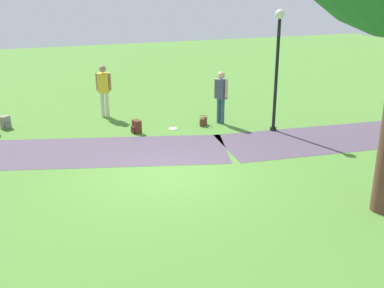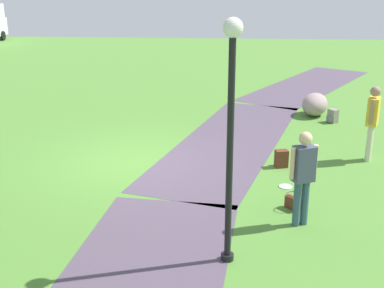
{
  "view_description": "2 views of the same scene",
  "coord_description": "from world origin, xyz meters",
  "px_view_note": "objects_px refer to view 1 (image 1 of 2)",
  "views": [
    {
      "loc": [
        3.05,
        10.18,
        4.52
      ],
      "look_at": [
        -0.55,
        0.11,
        0.74
      ],
      "focal_mm": 44.16,
      "sensor_mm": 36.0,
      "label": 1
    },
    {
      "loc": [
        -11.04,
        -2.2,
        4.21
      ],
      "look_at": [
        -0.99,
        -1.45,
        0.83
      ],
      "focal_mm": 47.91,
      "sensor_mm": 36.0,
      "label": 2
    }
  ],
  "objects_px": {
    "handbag_on_grass": "(203,121)",
    "woman_with_handbag": "(221,94)",
    "spare_backpack_on_lawn": "(136,127)",
    "frisbee_on_grass": "(173,129)",
    "backpack_by_boulder": "(6,122)",
    "man_near_boulder": "(104,87)",
    "lamp_post": "(277,58)"
  },
  "relations": [
    {
      "from": "woman_with_handbag",
      "to": "spare_backpack_on_lawn",
      "type": "bearing_deg",
      "value": 1.47
    },
    {
      "from": "man_near_boulder",
      "to": "spare_backpack_on_lawn",
      "type": "distance_m",
      "value": 2.33
    },
    {
      "from": "woman_with_handbag",
      "to": "handbag_on_grass",
      "type": "xyz_separation_m",
      "value": [
        0.62,
        0.05,
        -0.85
      ]
    },
    {
      "from": "lamp_post",
      "to": "man_near_boulder",
      "type": "xyz_separation_m",
      "value": [
        4.69,
        -3.28,
        -1.21
      ]
    },
    {
      "from": "man_near_boulder",
      "to": "backpack_by_boulder",
      "type": "bearing_deg",
      "value": 4.43
    },
    {
      "from": "lamp_post",
      "to": "woman_with_handbag",
      "type": "bearing_deg",
      "value": -44.91
    },
    {
      "from": "woman_with_handbag",
      "to": "frisbee_on_grass",
      "type": "relative_size",
      "value": 6.34
    },
    {
      "from": "woman_with_handbag",
      "to": "handbag_on_grass",
      "type": "distance_m",
      "value": 1.05
    },
    {
      "from": "lamp_post",
      "to": "backpack_by_boulder",
      "type": "relative_size",
      "value": 9.15
    },
    {
      "from": "spare_backpack_on_lawn",
      "to": "frisbee_on_grass",
      "type": "xyz_separation_m",
      "value": [
        -1.18,
        0.01,
        -0.18
      ]
    },
    {
      "from": "handbag_on_grass",
      "to": "frisbee_on_grass",
      "type": "xyz_separation_m",
      "value": [
        1.04,
        0.03,
        -0.13
      ]
    },
    {
      "from": "handbag_on_grass",
      "to": "man_near_boulder",
      "type": "bearing_deg",
      "value": -36.32
    },
    {
      "from": "lamp_post",
      "to": "frisbee_on_grass",
      "type": "height_order",
      "value": "lamp_post"
    },
    {
      "from": "lamp_post",
      "to": "backpack_by_boulder",
      "type": "xyz_separation_m",
      "value": [
        7.88,
        -3.03,
        -2.06
      ]
    },
    {
      "from": "woman_with_handbag",
      "to": "man_near_boulder",
      "type": "xyz_separation_m",
      "value": [
        3.43,
        -2.02,
        0.05
      ]
    },
    {
      "from": "backpack_by_boulder",
      "to": "handbag_on_grass",
      "type": "bearing_deg",
      "value": 163.17
    },
    {
      "from": "woman_with_handbag",
      "to": "spare_backpack_on_lawn",
      "type": "relative_size",
      "value": 4.27
    },
    {
      "from": "woman_with_handbag",
      "to": "frisbee_on_grass",
      "type": "distance_m",
      "value": 1.92
    },
    {
      "from": "spare_backpack_on_lawn",
      "to": "frisbee_on_grass",
      "type": "bearing_deg",
      "value": 179.73
    },
    {
      "from": "woman_with_handbag",
      "to": "backpack_by_boulder",
      "type": "distance_m",
      "value": 6.9
    },
    {
      "from": "spare_backpack_on_lawn",
      "to": "man_near_boulder",
      "type": "bearing_deg",
      "value": -74.11
    },
    {
      "from": "man_near_boulder",
      "to": "frisbee_on_grass",
      "type": "bearing_deg",
      "value": 130.19
    },
    {
      "from": "backpack_by_boulder",
      "to": "spare_backpack_on_lawn",
      "type": "relative_size",
      "value": 1.0
    },
    {
      "from": "woman_with_handbag",
      "to": "frisbee_on_grass",
      "type": "bearing_deg",
      "value": 2.71
    },
    {
      "from": "woman_with_handbag",
      "to": "backpack_by_boulder",
      "type": "relative_size",
      "value": 4.27
    },
    {
      "from": "backpack_by_boulder",
      "to": "frisbee_on_grass",
      "type": "height_order",
      "value": "backpack_by_boulder"
    },
    {
      "from": "spare_backpack_on_lawn",
      "to": "frisbee_on_grass",
      "type": "height_order",
      "value": "spare_backpack_on_lawn"
    },
    {
      "from": "man_near_boulder",
      "to": "handbag_on_grass",
      "type": "bearing_deg",
      "value": 143.68
    },
    {
      "from": "man_near_boulder",
      "to": "frisbee_on_grass",
      "type": "xyz_separation_m",
      "value": [
        -1.77,
        2.1,
        -1.03
      ]
    },
    {
      "from": "handbag_on_grass",
      "to": "woman_with_handbag",
      "type": "bearing_deg",
      "value": -175.74
    },
    {
      "from": "man_near_boulder",
      "to": "backpack_by_boulder",
      "type": "xyz_separation_m",
      "value": [
        3.2,
        0.25,
        -0.84
      ]
    },
    {
      "from": "woman_with_handbag",
      "to": "spare_backpack_on_lawn",
      "type": "distance_m",
      "value": 2.94
    }
  ]
}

